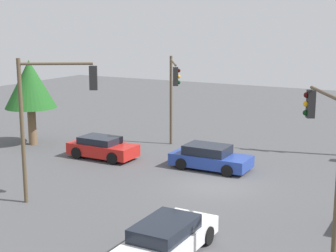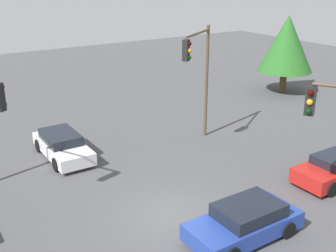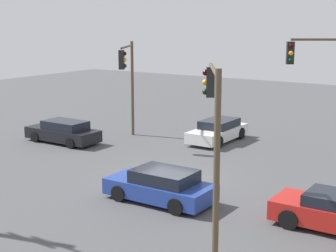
{
  "view_description": "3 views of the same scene",
  "coord_description": "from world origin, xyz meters",
  "px_view_note": "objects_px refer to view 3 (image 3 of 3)",
  "views": [
    {
      "loc": [
        9.78,
        -22.69,
        8.02
      ],
      "look_at": [
        -1.92,
        -1.3,
        3.06
      ],
      "focal_mm": 55.0,
      "sensor_mm": 36.0,
      "label": 1
    },
    {
      "loc": [
        8.21,
        12.12,
        9.31
      ],
      "look_at": [
        -1.27,
        -2.44,
        2.86
      ],
      "focal_mm": 45.0,
      "sensor_mm": 36.0,
      "label": 2
    },
    {
      "loc": [
        -12.44,
        18.68,
        7.06
      ],
      "look_at": [
        -0.09,
        0.11,
        2.52
      ],
      "focal_mm": 55.0,
      "sensor_mm": 36.0,
      "label": 3
    }
  ],
  "objects_px": {
    "sedan_white": "(218,131)",
    "sedan_blue": "(161,186)",
    "sedan_dark": "(63,132)",
    "traffic_signal_cross": "(330,79)",
    "traffic_signal_main": "(128,74)",
    "sedan_red": "(335,212)",
    "traffic_signal_aux": "(213,122)"
  },
  "relations": [
    {
      "from": "sedan_white",
      "to": "sedan_blue",
      "type": "bearing_deg",
      "value": 106.41
    },
    {
      "from": "sedan_white",
      "to": "traffic_signal_cross",
      "type": "height_order",
      "value": "traffic_signal_cross"
    },
    {
      "from": "sedan_red",
      "to": "sedan_white",
      "type": "bearing_deg",
      "value": 45.3
    },
    {
      "from": "sedan_white",
      "to": "traffic_signal_cross",
      "type": "xyz_separation_m",
      "value": [
        -7.14,
        2.35,
        3.76
      ]
    },
    {
      "from": "sedan_dark",
      "to": "sedan_blue",
      "type": "bearing_deg",
      "value": -116.26
    },
    {
      "from": "traffic_signal_main",
      "to": "traffic_signal_cross",
      "type": "height_order",
      "value": "traffic_signal_cross"
    },
    {
      "from": "sedan_dark",
      "to": "sedan_blue",
      "type": "height_order",
      "value": "sedan_blue"
    },
    {
      "from": "sedan_blue",
      "to": "sedan_dark",
      "type": "bearing_deg",
      "value": 63.74
    },
    {
      "from": "sedan_blue",
      "to": "traffic_signal_cross",
      "type": "distance_m",
      "value": 9.91
    },
    {
      "from": "traffic_signal_main",
      "to": "traffic_signal_cross",
      "type": "relative_size",
      "value": 0.91
    },
    {
      "from": "traffic_signal_main",
      "to": "sedan_white",
      "type": "bearing_deg",
      "value": 92.05
    },
    {
      "from": "sedan_white",
      "to": "traffic_signal_main",
      "type": "xyz_separation_m",
      "value": [
        4.6,
        2.71,
        3.4
      ]
    },
    {
      "from": "sedan_red",
      "to": "sedan_blue",
      "type": "height_order",
      "value": "sedan_blue"
    },
    {
      "from": "sedan_dark",
      "to": "sedan_white",
      "type": "distance_m",
      "value": 9.2
    },
    {
      "from": "sedan_red",
      "to": "traffic_signal_cross",
      "type": "relative_size",
      "value": 0.64
    },
    {
      "from": "sedan_dark",
      "to": "traffic_signal_main",
      "type": "height_order",
      "value": "traffic_signal_main"
    },
    {
      "from": "traffic_signal_aux",
      "to": "sedan_red",
      "type": "bearing_deg",
      "value": -70.63
    },
    {
      "from": "sedan_white",
      "to": "traffic_signal_cross",
      "type": "distance_m",
      "value": 8.41
    },
    {
      "from": "sedan_red",
      "to": "sedan_dark",
      "type": "bearing_deg",
      "value": 76.14
    },
    {
      "from": "sedan_white",
      "to": "traffic_signal_cross",
      "type": "bearing_deg",
      "value": 161.75
    },
    {
      "from": "sedan_white",
      "to": "sedan_blue",
      "type": "distance_m",
      "value": 11.04
    },
    {
      "from": "traffic_signal_aux",
      "to": "sedan_dark",
      "type": "bearing_deg",
      "value": 29.79
    },
    {
      "from": "traffic_signal_cross",
      "to": "traffic_signal_aux",
      "type": "height_order",
      "value": "traffic_signal_cross"
    },
    {
      "from": "sedan_red",
      "to": "sedan_blue",
      "type": "distance_m",
      "value": 6.66
    },
    {
      "from": "sedan_blue",
      "to": "traffic_signal_aux",
      "type": "relative_size",
      "value": 0.75
    },
    {
      "from": "sedan_dark",
      "to": "traffic_signal_cross",
      "type": "bearing_deg",
      "value": -78.34
    },
    {
      "from": "traffic_signal_main",
      "to": "traffic_signal_aux",
      "type": "distance_m",
      "value": 15.48
    },
    {
      "from": "sedan_white",
      "to": "sedan_red",
      "type": "height_order",
      "value": "sedan_white"
    },
    {
      "from": "sedan_red",
      "to": "traffic_signal_main",
      "type": "bearing_deg",
      "value": 64.27
    },
    {
      "from": "sedan_white",
      "to": "traffic_signal_aux",
      "type": "distance_m",
      "value": 15.22
    },
    {
      "from": "sedan_white",
      "to": "sedan_blue",
      "type": "relative_size",
      "value": 1.05
    },
    {
      "from": "sedan_dark",
      "to": "traffic_signal_cross",
      "type": "distance_m",
      "value": 15.38
    }
  ]
}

